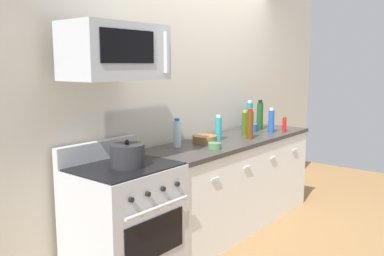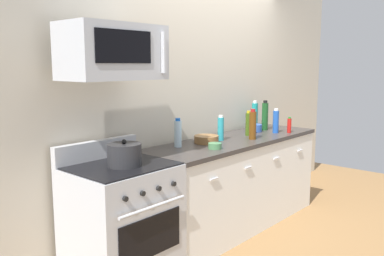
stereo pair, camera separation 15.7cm
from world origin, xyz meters
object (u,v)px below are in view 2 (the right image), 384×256
Objects in this scene: bottle_wine_amber at (253,125)px; bottle_water_clear at (178,133)px; bowl_green_glaze at (215,146)px; microwave at (113,52)px; bottle_dish_soap at (221,129)px; range_oven at (122,222)px; bottle_soda_blue at (276,121)px; bottle_hot_sauce_red at (289,125)px; stockpot at (124,155)px; bottle_sparkling_teal at (255,115)px; bottle_olive_oil at (248,124)px; bowl_wooden_salad at (206,139)px; bottle_wine_green at (265,116)px; bowl_blue_mixing at (254,128)px.

bottle_water_clear is at bearing 159.60° from bottle_wine_amber.
bottle_wine_amber is 2.53× the size of bowl_green_glaze.
microwave reaches higher than bottle_dish_soap.
microwave is (0.00, 0.04, 1.28)m from range_oven.
bottle_dish_soap is 0.95× the size of bottle_water_clear.
bottle_soda_blue reaches higher than bottle_water_clear.
bottle_soda_blue is at bearing 2.67° from bottle_wine_amber.
bottle_dish_soap is at bearing 0.24° from microwave.
stockpot is (-2.16, 0.18, 0.00)m from bottle_hot_sauce_red.
bottle_sparkling_teal is 1.24× the size of bottle_olive_oil.
bottle_hot_sauce_red is at bearing -15.68° from bowl_wooden_salad.
bottle_sparkling_teal is (2.18, 0.19, -0.68)m from microwave.
bottle_sparkling_teal is at bearing 70.01° from bottle_soda_blue.
bowl_green_glaze is at bearing -62.13° from bottle_water_clear.
bottle_dish_soap is (-0.86, -0.02, -0.04)m from bottle_wine_green.
bottle_olive_oil is at bearing 1.97° from stockpot.
bottle_sparkling_teal reaches higher than bowl_blue_mixing.
bottle_dish_soap is 0.82× the size of bottle_wine_amber.
bowl_blue_mixing is at bearing 4.71° from bottle_dish_soap.
bottle_wine_amber is at bearing -135.39° from bottle_olive_oil.
bottle_olive_oil is at bearing 12.07° from bowl_green_glaze.
bowl_green_glaze is at bearing -6.55° from stockpot.
bottle_wine_amber is (-0.59, -0.22, -0.02)m from bottle_wine_green.
bowl_wooden_salad is at bearing 168.39° from bottle_soda_blue.
microwave is 4.29× the size of bottle_hot_sauce_red.
bottle_water_clear is at bearing 167.44° from bowl_wooden_salad.
microwave reaches higher than bottle_soda_blue.
bowl_green_glaze is (-1.11, -0.03, -0.10)m from bottle_soda_blue.
bottle_wine_amber is at bearing -25.42° from bowl_wooden_salad.
bowl_green_glaze is (0.93, -0.21, -0.80)m from microwave.
bottle_soda_blue is at bearing -109.99° from bottle_sparkling_teal.
bottle_water_clear is at bearing -176.33° from bottle_sparkling_teal.
bottle_hot_sauce_red is at bearing -87.99° from bottle_wine_green.
bowl_green_glaze is 0.28m from bowl_wooden_salad.
bottle_hot_sauce_red is at bearing -14.97° from bottle_water_clear.
bottle_wine_green reaches higher than bottle_dish_soap.
range_oven is 3.51× the size of bottle_wine_amber.
range_oven is 2.13m from bottle_soda_blue.
bowl_wooden_salad is (-0.88, -0.04, -0.00)m from bowl_blue_mixing.
bottle_olive_oil is (-0.34, 0.13, -0.00)m from bottle_soda_blue.
bowl_blue_mixing is at bearing 2.40° from bowl_wooden_salad.
bottle_water_clear reaches higher than bottle_hot_sauce_red.
bottle_dish_soap is 0.93× the size of bottle_soda_blue.
bottle_hot_sauce_red is at bearing -17.85° from bottle_dish_soap.
bottle_wine_green reaches higher than bottle_olive_oil.
bottle_water_clear is at bearing 10.28° from range_oven.
bowl_green_glaze is (-1.22, 0.07, -0.05)m from bottle_hot_sauce_red.
bottle_sparkling_teal is at bearing 7.43° from stockpot.
stockpot is at bearing -165.96° from bottle_water_clear.
bottle_sparkling_teal is at bearing 25.79° from bottle_olive_oil.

